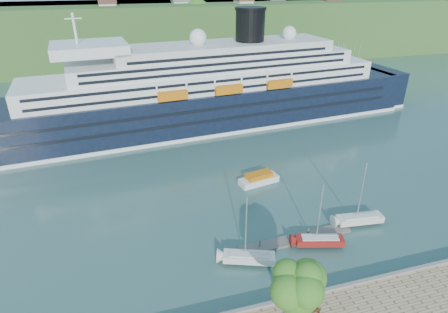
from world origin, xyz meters
TOP-DOWN VIEW (x-y plane):
  - ground at (0.00, 0.00)m, footprint 400.00×400.00m
  - far_hillside at (0.00, 145.00)m, footprint 400.00×50.00m
  - quay_coping at (0.00, -0.20)m, footprint 220.00×0.50m
  - cruise_ship at (-0.82, 59.62)m, footprint 126.94×29.36m
  - park_bench at (-2.39, -2.80)m, footprint 1.80×0.81m
  - promenade_tree at (-5.74, -4.63)m, footprint 6.31×6.31m
  - floating_pontoon at (2.28, 10.63)m, footprint 17.70×3.05m
  - sailboat_white_near at (-6.03, 7.98)m, footprint 7.96×4.72m
  - sailboat_red at (4.87, 8.52)m, footprint 7.78×4.01m
  - sailboat_white_far at (13.45, 11.43)m, footprint 8.15×3.08m
  - tender_launch at (2.97, 27.80)m, footprint 7.94×3.96m

SIDE VIEW (x-z plane):
  - ground at x=0.00m, z-range 0.00..0.00m
  - floating_pontoon at x=2.28m, z-range 0.00..0.39m
  - tender_launch at x=2.97m, z-range 0.00..2.10m
  - quay_coping at x=0.00m, z-range 1.00..1.30m
  - park_bench at x=-2.39m, z-range 1.00..2.13m
  - sailboat_red at x=4.87m, z-range 0.00..9.68m
  - sailboat_white_near at x=-6.03m, z-range 0.00..9.94m
  - sailboat_white_far at x=13.45m, z-range 0.00..10.28m
  - promenade_tree at x=-5.74m, z-range 1.00..11.45m
  - far_hillside at x=0.00m, z-range 0.00..24.00m
  - cruise_ship at x=-0.82m, z-range 0.00..28.25m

